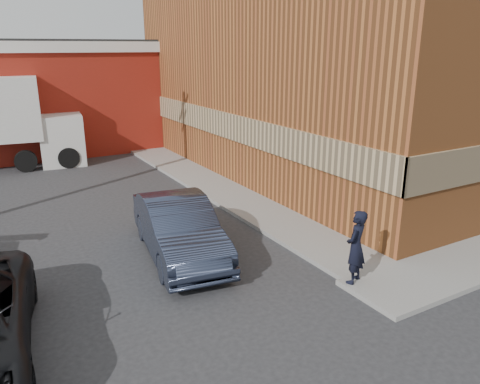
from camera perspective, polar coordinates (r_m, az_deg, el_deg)
ground at (r=11.57m, az=13.44°, el=-10.33°), size 90.00×90.00×0.00m
brick_building at (r=22.67m, az=14.51°, el=15.32°), size 14.25×18.25×9.36m
sidewalk_west at (r=18.82m, az=-4.12°, el=1.20°), size 1.80×18.00×0.12m
man at (r=10.86m, az=13.93°, el=-6.52°), size 0.74×0.65×1.72m
sedan at (r=12.26m, az=-7.45°, el=-4.39°), size 2.32×4.87×1.54m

